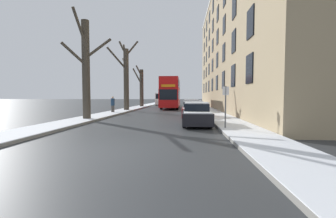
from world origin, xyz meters
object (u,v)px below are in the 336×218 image
(bare_tree_left_1, at_px, (126,76))
(parked_car_0, at_px, (196,115))
(bare_tree_left_2, at_px, (141,86))
(oncoming_van, at_px, (162,99))
(parked_car_2, at_px, (191,107))
(double_decker_bus, at_px, (171,92))
(street_sign_post, at_px, (226,105))
(bare_tree_left_0, at_px, (86,67))
(parked_car_1, at_px, (193,110))
(pedestrian_left_sidewalk, at_px, (113,104))

(bare_tree_left_1, distance_m, parked_car_0, 15.98)
(bare_tree_left_2, distance_m, oncoming_van, 9.00)
(bare_tree_left_2, xyz_separation_m, parked_car_2, (8.03, -13.04, -2.86))
(bare_tree_left_2, height_order, double_decker_bus, bare_tree_left_2)
(parked_car_2, bearing_deg, street_sign_post, -83.93)
(parked_car_2, bearing_deg, bare_tree_left_2, 121.61)
(bare_tree_left_0, height_order, street_sign_post, bare_tree_left_0)
(bare_tree_left_0, height_order, oncoming_van, bare_tree_left_0)
(bare_tree_left_2, xyz_separation_m, oncoming_van, (2.60, 8.33, -2.22))
(bare_tree_left_2, xyz_separation_m, street_sign_post, (9.41, -26.00, -2.20))
(parked_car_1, bearing_deg, double_decker_bus, 100.68)
(bare_tree_left_1, height_order, double_decker_bus, bare_tree_left_1)
(bare_tree_left_0, distance_m, oncoming_van, 30.07)
(parked_car_1, height_order, oncoming_van, oncoming_van)
(parked_car_1, relative_size, parked_car_2, 1.12)
(double_decker_bus, xyz_separation_m, parked_car_0, (2.79, -20.01, -1.83))
(bare_tree_left_1, bearing_deg, bare_tree_left_2, 90.61)
(parked_car_0, height_order, pedestrian_left_sidewalk, pedestrian_left_sidewalk)
(bare_tree_left_0, relative_size, pedestrian_left_sidewalk, 4.34)
(double_decker_bus, distance_m, oncoming_van, 12.49)
(parked_car_1, height_order, parked_car_2, parked_car_2)
(bare_tree_left_1, bearing_deg, parked_car_1, -45.89)
(bare_tree_left_1, height_order, street_sign_post, bare_tree_left_1)
(double_decker_bus, xyz_separation_m, parked_car_1, (2.79, -14.79, -1.83))
(parked_car_1, bearing_deg, oncoming_van, 101.40)
(double_decker_bus, bearing_deg, bare_tree_left_0, -106.35)
(double_decker_bus, relative_size, pedestrian_left_sidewalk, 5.86)
(oncoming_van, bearing_deg, bare_tree_left_2, -107.32)
(bare_tree_left_0, xyz_separation_m, parked_car_1, (7.98, 2.90, -3.27))
(parked_car_1, height_order, street_sign_post, street_sign_post)
(oncoming_van, xyz_separation_m, pedestrian_left_sidewalk, (-2.81, -22.95, -0.32))
(parked_car_0, relative_size, pedestrian_left_sidewalk, 2.19)
(double_decker_bus, bearing_deg, parked_car_1, -79.32)
(bare_tree_left_0, bearing_deg, parked_car_1, 19.99)
(street_sign_post, bearing_deg, pedestrian_left_sidewalk, 130.23)
(bare_tree_left_2, height_order, oncoming_van, bare_tree_left_2)
(parked_car_2, distance_m, oncoming_van, 22.06)
(parked_car_0, xyz_separation_m, parked_car_2, (-0.00, 10.80, 0.02))
(bare_tree_left_1, relative_size, oncoming_van, 1.68)
(bare_tree_left_0, relative_size, bare_tree_left_2, 1.14)
(parked_car_1, relative_size, oncoming_van, 0.90)
(oncoming_van, height_order, street_sign_post, oncoming_van)
(bare_tree_left_2, bearing_deg, bare_tree_left_0, -89.87)
(bare_tree_left_2, bearing_deg, street_sign_post, -70.11)
(bare_tree_left_0, height_order, double_decker_bus, bare_tree_left_0)
(bare_tree_left_1, relative_size, parked_car_1, 1.88)
(double_decker_bus, distance_m, parked_car_2, 9.80)
(bare_tree_left_1, distance_m, oncoming_van, 19.18)
(parked_car_2, height_order, oncoming_van, oncoming_van)
(double_decker_bus, bearing_deg, oncoming_van, 102.27)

